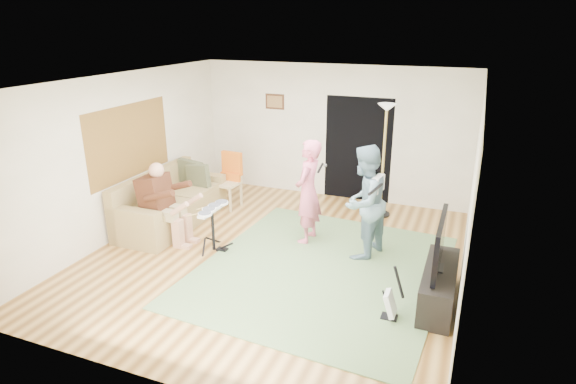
% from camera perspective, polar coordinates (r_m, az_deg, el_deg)
% --- Properties ---
extents(floor, '(6.00, 6.00, 0.00)m').
position_cam_1_polar(floor, '(7.61, -1.61, -7.58)').
color(floor, brown).
rests_on(floor, ground).
extents(walls, '(5.50, 6.00, 2.70)m').
position_cam_1_polar(walls, '(7.10, -1.72, 2.16)').
color(walls, silver).
rests_on(walls, floor).
extents(ceiling, '(6.00, 6.00, 0.00)m').
position_cam_1_polar(ceiling, '(6.81, -1.84, 13.05)').
color(ceiling, white).
rests_on(ceiling, walls).
extents(window_blinds, '(0.00, 2.05, 2.05)m').
position_cam_1_polar(window_blinds, '(8.62, -18.27, 5.71)').
color(window_blinds, olive).
rests_on(window_blinds, walls).
extents(doorway, '(2.10, 0.00, 2.10)m').
position_cam_1_polar(doorway, '(9.75, 8.28, 5.00)').
color(doorway, black).
rests_on(doorway, walls).
extents(picture_frame, '(0.42, 0.03, 0.32)m').
position_cam_1_polar(picture_frame, '(10.13, -1.57, 10.66)').
color(picture_frame, '#3F2314').
rests_on(picture_frame, walls).
extents(area_rug, '(3.62, 4.07, 0.02)m').
position_cam_1_polar(area_rug, '(7.23, 3.98, -9.11)').
color(area_rug, '#5A7B4A').
rests_on(area_rug, floor).
extents(sofa, '(0.95, 2.31, 0.93)m').
position_cam_1_polar(sofa, '(8.95, -14.02, -1.72)').
color(sofa, '#99814C').
rests_on(sofa, floor).
extents(drummer, '(0.88, 0.49, 1.35)m').
position_cam_1_polar(drummer, '(8.15, -14.27, -2.28)').
color(drummer, '#4C2515').
rests_on(drummer, sofa).
extents(drum_kit, '(0.41, 0.73, 0.75)m').
position_cam_1_polar(drum_kit, '(7.77, -8.88, -4.54)').
color(drum_kit, black).
rests_on(drum_kit, floor).
extents(singer, '(0.43, 0.64, 1.73)m').
position_cam_1_polar(singer, '(7.80, 2.39, 0.02)').
color(singer, '#DA5F7C').
rests_on(singer, floor).
extents(microphone, '(0.06, 0.06, 0.24)m').
position_cam_1_polar(microphone, '(7.61, 3.86, 2.86)').
color(microphone, black).
rests_on(microphone, singer).
extents(guitarist, '(0.90, 1.02, 1.77)m').
position_cam_1_polar(guitarist, '(7.37, 8.95, -1.22)').
color(guitarist, slate).
rests_on(guitarist, floor).
extents(guitar_held, '(0.21, 0.61, 0.26)m').
position_cam_1_polar(guitar_held, '(7.23, 10.63, 0.94)').
color(guitar_held, white).
rests_on(guitar_held, guitarist).
extents(guitar_spare, '(0.26, 0.24, 0.73)m').
position_cam_1_polar(guitar_spare, '(6.18, 12.09, -12.83)').
color(guitar_spare, black).
rests_on(guitar_spare, floor).
extents(torchiere_lamp, '(0.38, 0.38, 2.11)m').
position_cam_1_polar(torchiere_lamp, '(8.89, 11.38, 6.01)').
color(torchiere_lamp, black).
rests_on(torchiere_lamp, floor).
extents(dining_chair, '(0.50, 0.52, 1.08)m').
position_cam_1_polar(dining_chair, '(9.51, -7.10, 0.48)').
color(dining_chair, tan).
rests_on(dining_chair, floor).
extents(tv_cabinet, '(0.40, 1.40, 0.50)m').
position_cam_1_polar(tv_cabinet, '(6.62, 17.44, -10.58)').
color(tv_cabinet, black).
rests_on(tv_cabinet, floor).
extents(television, '(0.06, 1.14, 0.66)m').
position_cam_1_polar(television, '(6.35, 17.54, -5.82)').
color(television, black).
rests_on(television, tv_cabinet).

